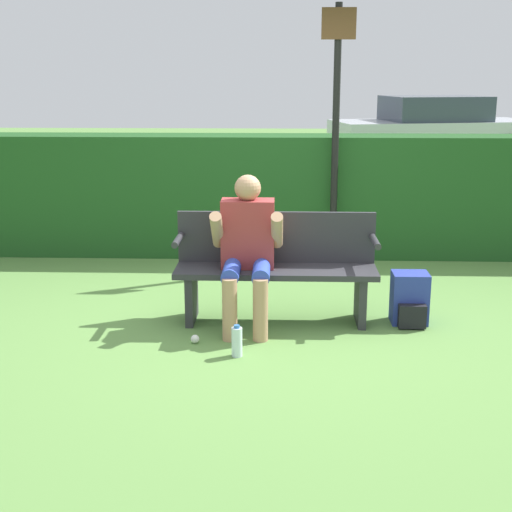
# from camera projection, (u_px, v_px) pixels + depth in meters

# --- Properties ---
(ground_plane) EXTENTS (40.00, 40.00, 0.00)m
(ground_plane) POSITION_uv_depth(u_px,v_px,m) (275.00, 321.00, 5.61)
(ground_plane) COLOR #5B8942
(hedge_back) EXTENTS (12.00, 0.56, 1.27)m
(hedge_back) POSITION_uv_depth(u_px,v_px,m) (278.00, 195.00, 7.56)
(hedge_back) COLOR #1E4C1E
(hedge_back) RESTS_ON ground
(park_bench) EXTENTS (1.56, 0.41, 0.84)m
(park_bench) POSITION_uv_depth(u_px,v_px,m) (276.00, 266.00, 5.56)
(park_bench) COLOR #2D2D33
(park_bench) RESTS_ON ground
(person_seated) EXTENTS (0.54, 0.62, 1.15)m
(person_seated) POSITION_uv_depth(u_px,v_px,m) (247.00, 245.00, 5.40)
(person_seated) COLOR #993333
(person_seated) RESTS_ON ground
(backpack) EXTENTS (0.28, 0.30, 0.40)m
(backpack) POSITION_uv_depth(u_px,v_px,m) (410.00, 300.00, 5.53)
(backpack) COLOR #283893
(backpack) RESTS_ON ground
(water_bottle) EXTENTS (0.07, 0.07, 0.23)m
(water_bottle) POSITION_uv_depth(u_px,v_px,m) (237.00, 342.00, 4.90)
(water_bottle) COLOR silver
(water_bottle) RESTS_ON ground
(signpost) EXTENTS (0.33, 0.09, 2.54)m
(signpost) POSITION_uv_depth(u_px,v_px,m) (336.00, 121.00, 6.97)
(signpost) COLOR black
(signpost) RESTS_ON ground
(parked_car) EXTENTS (4.63, 2.63, 1.41)m
(parked_car) POSITION_uv_depth(u_px,v_px,m) (433.00, 130.00, 15.68)
(parked_car) COLOR #B7BCC6
(parked_car) RESTS_ON ground
(litter_crumple) EXTENTS (0.06, 0.06, 0.06)m
(litter_crumple) POSITION_uv_depth(u_px,v_px,m) (195.00, 339.00, 5.15)
(litter_crumple) COLOR silver
(litter_crumple) RESTS_ON ground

